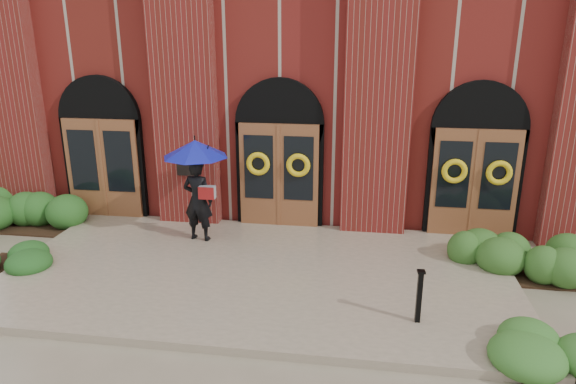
% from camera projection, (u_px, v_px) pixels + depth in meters
% --- Properties ---
extents(ground, '(90.00, 90.00, 0.00)m').
position_uv_depth(ground, '(257.00, 280.00, 10.14)').
color(ground, gray).
rests_on(ground, ground).
extents(landing, '(10.00, 5.30, 0.15)m').
position_uv_depth(landing, '(258.00, 273.00, 10.26)').
color(landing, tan).
rests_on(landing, ground).
extents(church_building, '(16.20, 12.53, 7.00)m').
position_uv_depth(church_building, '(308.00, 68.00, 17.37)').
color(church_building, maroon).
rests_on(church_building, ground).
extents(man_with_umbrella, '(1.63, 1.63, 2.30)m').
position_uv_depth(man_with_umbrella, '(197.00, 171.00, 11.28)').
color(man_with_umbrella, black).
rests_on(man_with_umbrella, landing).
extents(metal_post, '(0.13, 0.13, 0.92)m').
position_uv_depth(metal_post, '(419.00, 295.00, 8.28)').
color(metal_post, black).
rests_on(metal_post, landing).
extents(hedge_wall_left, '(3.15, 1.26, 0.81)m').
position_uv_depth(hedge_wall_left, '(22.00, 209.00, 12.95)').
color(hedge_wall_left, '#22501A').
rests_on(hedge_wall_left, ground).
extents(hedge_wall_right, '(2.78, 1.11, 0.71)m').
position_uv_depth(hedge_wall_right, '(520.00, 257.00, 10.31)').
color(hedge_wall_right, '#2D551E').
rests_on(hedge_wall_right, ground).
extents(hedge_front_left, '(1.32, 1.13, 0.47)m').
position_uv_depth(hedge_front_left, '(11.00, 259.00, 10.53)').
color(hedge_front_left, '#1D4A19').
rests_on(hedge_front_left, ground).
extents(hedge_front_right, '(1.44, 1.23, 0.51)m').
position_uv_depth(hedge_front_right, '(571.00, 352.00, 7.46)').
color(hedge_front_right, '#2F5E22').
rests_on(hedge_front_right, ground).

